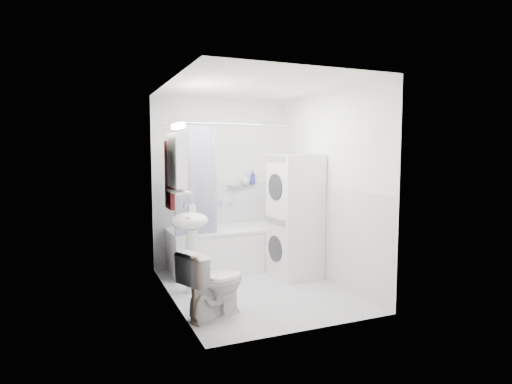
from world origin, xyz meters
name	(u,v)px	position (x,y,z in m)	size (l,w,h in m)	color
floor	(256,289)	(0.00, 0.00, 0.00)	(2.60, 2.60, 0.00)	#B7B7BB
room_walls	(256,165)	(0.00, 0.00, 1.49)	(2.60, 2.60, 2.60)	white
wainscot	(247,235)	(0.00, 0.29, 0.60)	(1.98, 2.58, 2.58)	white
door	(188,218)	(-0.95, -0.55, 1.00)	(0.05, 2.00, 2.00)	brown
bathtub	(225,247)	(-0.07, 0.92, 0.33)	(1.55, 0.73, 0.59)	white
tub_spout	(231,202)	(0.13, 1.25, 0.91)	(0.04, 0.04, 0.12)	silver
curtain_rod	(232,124)	(-0.07, 0.61, 2.00)	(0.02, 0.02, 1.73)	silver
shower_curtain	(196,183)	(-0.56, 0.61, 1.25)	(0.55, 0.02, 1.45)	#141747
sink	(190,233)	(-0.75, 0.17, 0.70)	(0.44, 0.37, 1.04)	white
medicine_cabinet	(177,159)	(-0.90, 0.10, 1.57)	(0.13, 0.50, 0.71)	white
shelf	(179,192)	(-0.89, 0.10, 1.20)	(0.18, 0.54, 0.03)	silver
shower_caddy	(234,186)	(0.18, 1.24, 1.15)	(0.22, 0.06, 0.02)	silver
towel	(169,173)	(-0.94, 0.38, 1.39)	(0.07, 0.34, 0.82)	#521522
washer_dryer	(295,216)	(0.68, 0.28, 0.81)	(0.61, 0.61, 1.61)	white
toilet	(214,283)	(-0.72, -0.63, 0.34)	(0.39, 0.69, 0.68)	white
soap_pump	(192,211)	(-0.71, 0.25, 0.95)	(0.08, 0.17, 0.08)	gray
shelf_bottle	(182,188)	(-0.89, -0.05, 1.25)	(0.07, 0.18, 0.07)	gray
shelf_cup	(177,185)	(-0.89, 0.22, 1.26)	(0.10, 0.09, 0.10)	gray
shampoo_a	(245,180)	(0.35, 1.24, 1.23)	(0.13, 0.17, 0.13)	gray
shampoo_b	(253,182)	(0.47, 1.24, 1.20)	(0.08, 0.21, 0.08)	#2E2AAA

